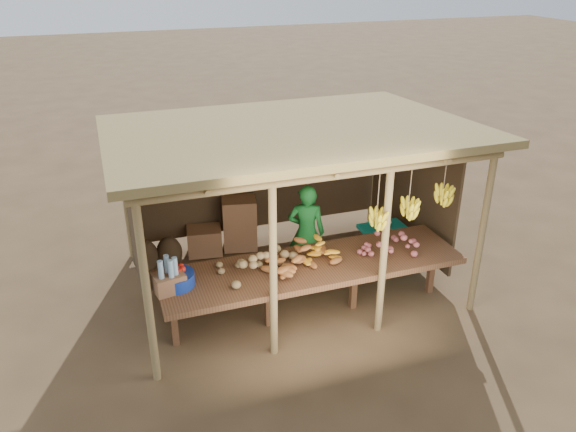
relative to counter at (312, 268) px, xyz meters
name	(u,v)px	position (x,y,z in m)	size (l,w,h in m)	color
ground	(288,280)	(0.00, 0.95, -0.74)	(60.00, 60.00, 0.00)	brown
stall_structure	(292,155)	(0.08, 1.02, 1.19)	(4.70, 3.50, 2.43)	olive
counter	(312,268)	(0.00, 0.00, 0.00)	(3.90, 1.05, 0.80)	brown
potato_heap	(262,259)	(-0.66, 0.01, 0.24)	(0.99, 0.59, 0.37)	olive
sweet_potato_heap	(302,256)	(-0.16, -0.06, 0.24)	(0.96, 0.58, 0.36)	#A65F2A
onion_heap	(392,240)	(1.10, -0.04, 0.24)	(0.86, 0.52, 0.36)	#B45759
banana_pile	(319,246)	(0.14, 0.13, 0.23)	(0.55, 0.33, 0.35)	yellow
tomato_basin	(175,278)	(-1.73, 0.07, 0.16)	(0.46, 0.46, 0.24)	navy
bottle_box	(169,278)	(-1.81, -0.03, 0.23)	(0.40, 0.34, 0.44)	brown
vendor	(306,233)	(0.28, 0.96, 0.00)	(0.54, 0.35, 1.47)	#19742A
tarp_crate	(384,246)	(1.52, 0.86, -0.40)	(0.69, 0.60, 0.83)	brown
carton_stack	(228,229)	(-0.60, 2.15, -0.36)	(1.19, 0.53, 0.85)	brown
burlap_sacks	(157,252)	(-1.75, 2.02, -0.51)	(0.76, 0.40, 0.54)	#473521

